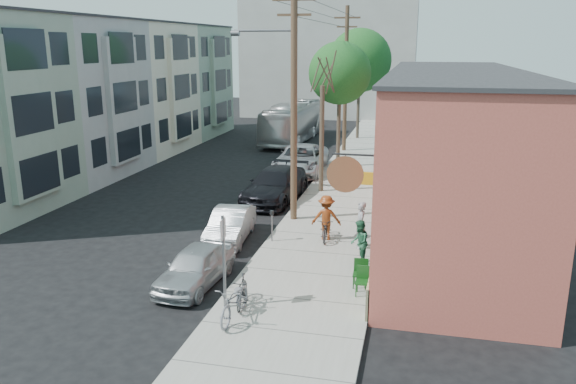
% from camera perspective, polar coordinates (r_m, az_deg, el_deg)
% --- Properties ---
extents(ground, '(120.00, 120.00, 0.00)m').
position_cam_1_polar(ground, '(22.04, -7.87, -5.55)').
color(ground, black).
extents(sidewalk, '(4.50, 58.00, 0.15)m').
position_cam_1_polar(sidewalk, '(31.36, 6.62, 0.80)').
color(sidewalk, '#9A988E').
rests_on(sidewalk, ground).
extents(cafe_building, '(6.60, 20.20, 6.61)m').
position_cam_1_polar(cafe_building, '(24.68, 16.23, 4.15)').
color(cafe_building, '#AF4E41').
rests_on(cafe_building, ground).
extents(apartment_row, '(6.30, 32.00, 9.00)m').
position_cam_1_polar(apartment_row, '(38.62, -17.41, 9.53)').
color(apartment_row, gray).
rests_on(apartment_row, ground).
extents(end_cap_building, '(18.00, 8.00, 12.00)m').
position_cam_1_polar(end_cap_building, '(62.02, 4.28, 13.29)').
color(end_cap_building, '#9E9F9A').
rests_on(end_cap_building, ground).
extents(sign_post, '(0.07, 0.45, 2.80)m').
position_cam_1_polar(sign_post, '(16.23, -6.55, -6.17)').
color(sign_post, slate).
rests_on(sign_post, sidewalk).
extents(parking_meter_near, '(0.14, 0.14, 1.24)m').
position_cam_1_polar(parking_meter_near, '(21.78, -1.66, -2.93)').
color(parking_meter_near, slate).
rests_on(parking_meter_near, sidewalk).
extents(parking_meter_far, '(0.14, 0.14, 1.24)m').
position_cam_1_polar(parking_meter_far, '(30.87, 2.86, 2.39)').
color(parking_meter_far, slate).
rests_on(parking_meter_far, sidewalk).
extents(utility_pole_near, '(3.57, 0.28, 10.00)m').
position_cam_1_polar(utility_pole_near, '(23.76, 0.46, 9.48)').
color(utility_pole_near, '#503A28').
rests_on(utility_pole_near, sidewalk).
extents(utility_pole_far, '(1.80, 0.28, 10.00)m').
position_cam_1_polar(utility_pole_far, '(40.39, 5.88, 11.52)').
color(utility_pole_far, '#503A28').
rests_on(utility_pole_far, sidewalk).
extents(tree_bare, '(0.24, 0.24, 5.45)m').
position_cam_1_polar(tree_bare, '(28.94, 3.44, 5.36)').
color(tree_bare, '#44392C').
rests_on(tree_bare, sidewalk).
extents(tree_leafy_mid, '(3.78, 3.78, 7.65)m').
position_cam_1_polar(tree_leafy_mid, '(34.75, 5.29, 11.91)').
color(tree_leafy_mid, '#44392C').
rests_on(tree_leafy_mid, sidewalk).
extents(tree_leafy_far, '(5.01, 5.01, 8.70)m').
position_cam_1_polar(tree_leafy_far, '(45.99, 7.29, 13.11)').
color(tree_leafy_far, '#44392C').
rests_on(tree_leafy_far, sidewalk).
extents(patio_chair_a, '(0.52, 0.52, 0.88)m').
position_cam_1_polar(patio_chair_a, '(18.03, 7.36, -8.26)').
color(patio_chair_a, '#113F13').
rests_on(patio_chair_a, sidewalk).
extents(patio_chair_b, '(0.50, 0.50, 0.88)m').
position_cam_1_polar(patio_chair_b, '(17.49, 7.63, -9.02)').
color(patio_chair_b, '#113F13').
rests_on(patio_chair_b, sidewalk).
extents(patron_grey, '(0.58, 0.74, 1.79)m').
position_cam_1_polar(patron_grey, '(21.24, 7.36, -3.35)').
color(patron_grey, gray).
rests_on(patron_grey, sidewalk).
extents(patron_green, '(0.63, 0.79, 1.59)m').
position_cam_1_polar(patron_green, '(19.71, 7.25, -5.10)').
color(patron_green, '#286442').
rests_on(patron_green, sidewalk).
extents(cyclist, '(1.23, 0.81, 1.78)m').
position_cam_1_polar(cyclist, '(22.02, 3.91, -2.60)').
color(cyclist, maroon).
rests_on(cyclist, sidewalk).
extents(cyclist_bike, '(0.72, 1.75, 0.90)m').
position_cam_1_polar(cyclist_bike, '(22.15, 3.89, -3.70)').
color(cyclist_bike, black).
rests_on(cyclist_bike, sidewalk).
extents(parked_bike_a, '(0.60, 1.54, 0.90)m').
position_cam_1_polar(parked_bike_a, '(16.75, -4.70, -10.02)').
color(parked_bike_a, black).
rests_on(parked_bike_a, sidewalk).
extents(parked_bike_b, '(0.80, 2.04, 1.06)m').
position_cam_1_polar(parked_bike_b, '(15.99, -5.41, -10.99)').
color(parked_bike_b, slate).
rests_on(parked_bike_b, sidewalk).
extents(car_0, '(1.79, 3.90, 1.29)m').
position_cam_1_polar(car_0, '(18.54, -9.39, -7.48)').
color(car_0, '#AAADB2').
rests_on(car_0, ground).
extents(car_1, '(1.71, 4.00, 1.28)m').
position_cam_1_polar(car_1, '(22.45, -5.89, -3.37)').
color(car_1, '#B9BDC2').
rests_on(car_1, ground).
extents(car_2, '(2.73, 5.71, 1.61)m').
position_cam_1_polar(car_2, '(27.99, -1.30, 0.72)').
color(car_2, black).
rests_on(car_2, ground).
extents(car_3, '(3.05, 6.20, 1.69)m').
position_cam_1_polar(car_3, '(33.98, 1.32, 3.32)').
color(car_3, '#B1B3B9').
rests_on(car_3, ground).
extents(bus, '(3.08, 10.99, 3.03)m').
position_cam_1_polar(bus, '(45.45, 0.52, 7.11)').
color(bus, silver).
rests_on(bus, ground).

